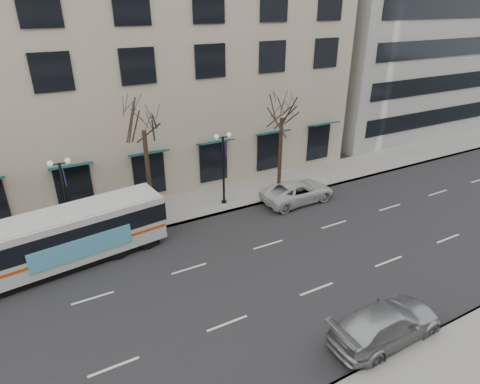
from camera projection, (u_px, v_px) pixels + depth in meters
ground at (206, 294)px, 19.74m from camera, size 160.00×160.00×0.00m
sidewalk_far at (219, 199)px, 29.00m from camera, size 80.00×4.00×0.15m
building_hotel at (64, 16)px, 30.42m from camera, size 40.00×20.00×24.00m
tree_far_mid at (142, 115)px, 23.76m from camera, size 3.60×3.60×8.55m
tree_far_right at (282, 105)px, 28.24m from camera, size 3.60×3.60×8.06m
lamp_post_left at (66, 197)px, 22.86m from camera, size 1.22×0.45×5.21m
lamp_post_right at (223, 166)px, 27.13m from camera, size 1.22×0.45×5.21m
city_bus at (58, 239)px, 21.11m from camera, size 11.68×3.92×3.11m
silver_car at (386, 323)px, 16.84m from camera, size 5.39×2.27×1.55m
white_pickup at (298, 192)px, 28.56m from camera, size 5.49×2.67×1.50m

